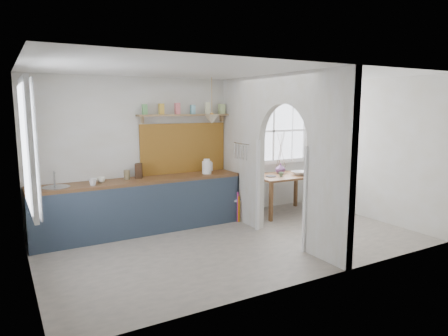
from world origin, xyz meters
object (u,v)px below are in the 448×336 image
chair_right (318,187)px  kettle (207,166)px  dining_table (284,194)px  chair_left (242,198)px  vase (280,168)px

chair_right → kettle: 2.51m
dining_table → chair_right: (0.82, -0.07, 0.07)m
chair_left → chair_right: size_ratio=0.91×
chair_left → kettle: (-0.66, 0.16, 0.62)m
chair_right → kettle: size_ratio=3.36×
chair_left → chair_right: 1.77m
kettle → vase: kettle is taller
chair_left → dining_table: bearing=110.3°
dining_table → vase: bearing=81.2°
chair_left → kettle: kettle is taller
chair_left → vase: bearing=121.3°
dining_table → vase: vase is taller
chair_right → vase: (-0.79, 0.25, 0.42)m
dining_table → kettle: 1.75m
chair_left → vase: size_ratio=3.95×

